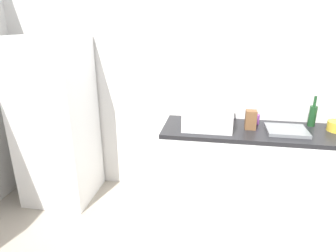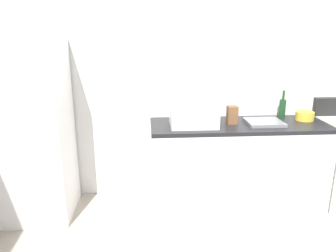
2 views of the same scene
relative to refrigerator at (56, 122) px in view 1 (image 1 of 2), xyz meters
The scene contains 8 objects.
wall_back 1.85m from the refrigerator, 12.88° to the left, with size 5.00×0.10×2.60m, color silver.
kitchen_counter 2.09m from the refrigerator, ahead, with size 1.80×0.60×0.90m.
refrigerator is the anchor object (origin of this frame).
microwave 1.58m from the refrigerator, ahead, with size 0.46×0.34×0.27m, color white.
sink_basin 2.30m from the refrigerator, ahead, with size 0.36×0.32×0.03m, color slate.
wine_bottle 2.59m from the refrigerator, ahead, with size 0.07×0.07×0.30m.
coffee_mug 2.05m from the refrigerator, ahead, with size 0.08×0.08×0.10m, color purple.
knife_block 1.98m from the refrigerator, ahead, with size 0.10×0.10×0.18m, color brown.
Camera 1 is at (-0.11, -1.46, 1.85)m, focal length 30.74 mm.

